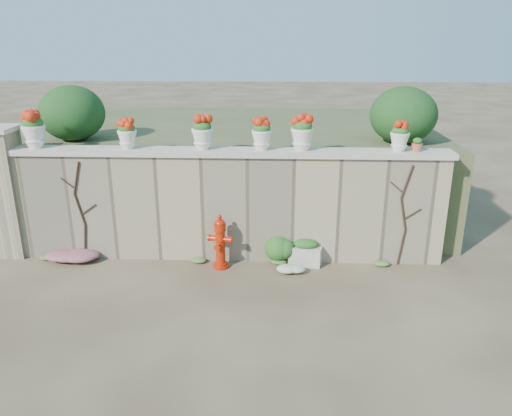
{
  "coord_description": "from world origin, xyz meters",
  "views": [
    {
      "loc": [
        0.93,
        -6.93,
        4.03
      ],
      "look_at": [
        0.58,
        1.4,
        1.14
      ],
      "focal_mm": 35.0,
      "sensor_mm": 36.0,
      "label": 1
    }
  ],
  "objects_px": {
    "planter_box": "(306,252)",
    "fire_hydrant": "(220,242)",
    "urn_pot_0": "(34,130)",
    "terracotta_pot": "(417,145)"
  },
  "relations": [
    {
      "from": "planter_box",
      "to": "fire_hydrant",
      "type": "bearing_deg",
      "value": -158.41
    },
    {
      "from": "planter_box",
      "to": "urn_pot_0",
      "type": "relative_size",
      "value": 0.99
    },
    {
      "from": "fire_hydrant",
      "to": "urn_pot_0",
      "type": "bearing_deg",
      "value": -175.42
    },
    {
      "from": "fire_hydrant",
      "to": "urn_pot_0",
      "type": "distance_m",
      "value": 3.91
    },
    {
      "from": "fire_hydrant",
      "to": "terracotta_pot",
      "type": "height_order",
      "value": "terracotta_pot"
    },
    {
      "from": "fire_hydrant",
      "to": "planter_box",
      "type": "height_order",
      "value": "fire_hydrant"
    },
    {
      "from": "fire_hydrant",
      "to": "terracotta_pot",
      "type": "distance_m",
      "value": 3.88
    },
    {
      "from": "urn_pot_0",
      "to": "terracotta_pot",
      "type": "relative_size",
      "value": 2.83
    },
    {
      "from": "fire_hydrant",
      "to": "planter_box",
      "type": "relative_size",
      "value": 1.56
    },
    {
      "from": "planter_box",
      "to": "terracotta_pot",
      "type": "relative_size",
      "value": 2.8
    }
  ]
}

